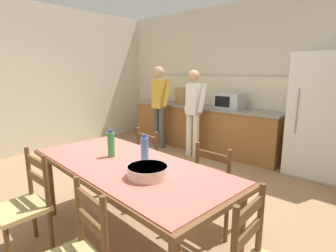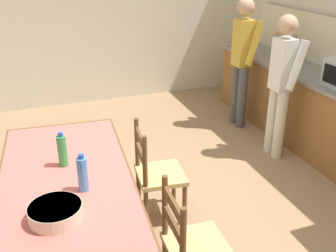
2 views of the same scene
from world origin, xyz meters
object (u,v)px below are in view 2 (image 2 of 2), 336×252
bottle_near_centre (62,150)px  chair_side_far_right (192,247)px  person_at_counter (282,80)px  person_at_sink (242,57)px  serving_bowl (55,211)px  paper_bag (285,48)px  dining_table (67,193)px  chair_side_far_left (156,174)px  bottle_off_centre (83,174)px

bottle_near_centre → chair_side_far_right: bearing=41.3°
person_at_counter → person_at_sink: bearing=88.7°
bottle_near_centre → serving_bowl: size_ratio=0.84×
chair_side_far_right → person_at_sink: bearing=-32.7°
bottle_near_centre → chair_side_far_right: (0.80, 0.70, -0.45)m
serving_bowl → person_at_sink: person_at_sink is taller
paper_bag → person_at_counter: 0.89m
serving_bowl → person_at_counter: bearing=119.5°
serving_bowl → person_at_sink: bearing=132.3°
dining_table → chair_side_far_right: 0.93m
person_at_counter → bottle_near_centre: bearing=-161.4°
dining_table → chair_side_far_left: 0.93m
chair_side_far_left → person_at_counter: person_at_counter is taller
bottle_off_centre → serving_bowl: (0.25, -0.21, -0.07)m
serving_bowl → chair_side_far_left: size_ratio=0.35×
dining_table → chair_side_far_right: size_ratio=2.41×
bottle_near_centre → chair_side_far_right: bottle_near_centre is taller
bottle_off_centre → serving_bowl: bottle_off_centre is taller
dining_table → bottle_off_centre: size_ratio=8.13×
paper_bag → bottle_off_centre: size_ratio=1.33×
chair_side_far_left → chair_side_far_right: (0.96, -0.07, 0.00)m
dining_table → person_at_sink: (-2.00, 2.51, 0.26)m
dining_table → bottle_off_centre: bearing=43.4°
paper_bag → person_at_counter: bearing=-36.0°
dining_table → bottle_near_centre: 0.33m
chair_side_far_right → chair_side_far_left: bearing=-1.8°
bottle_near_centre → chair_side_far_left: 0.91m
chair_side_far_left → chair_side_far_right: size_ratio=1.00×
paper_bag → chair_side_far_left: bearing=-58.0°
paper_bag → person_at_counter: person_at_counter is taller
dining_table → chair_side_far_left: bearing=118.1°
paper_bag → serving_bowl: paper_bag is taller
dining_table → serving_bowl: (0.37, -0.10, 0.13)m
serving_bowl → chair_side_far_right: bearing=78.4°
bottle_near_centre → serving_bowl: bottle_near_centre is taller
dining_table → person_at_counter: size_ratio=1.35×
serving_bowl → bottle_off_centre: bearing=140.7°
paper_bag → bottle_near_centre: (1.54, -2.98, -0.19)m
dining_table → chair_side_far_right: (0.54, 0.72, -0.25)m
bottle_near_centre → person_at_sink: bearing=124.9°
bottle_off_centre → person_at_counter: size_ratio=0.17×
chair_side_far_right → person_at_sink: size_ratio=0.54×
paper_bag → chair_side_far_right: 3.32m
paper_bag → chair_side_far_left: 2.68m
dining_table → chair_side_far_right: chair_side_far_right is taller
dining_table → chair_side_far_right: bearing=53.5°
bottle_off_centre → serving_bowl: size_ratio=0.84×
person_at_counter → chair_side_far_right: bearing=-137.2°
paper_bag → chair_side_far_left: size_ratio=0.40×
person_at_sink → chair_side_far_left: bearing=-137.4°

